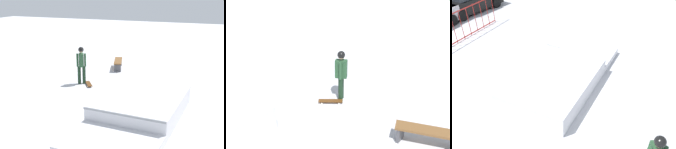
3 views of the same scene
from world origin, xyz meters
The scene contains 3 objects.
skater centered at (-2.08, -3.07, 1.01)m, with size 0.44×0.40×1.73m.
skateboard centered at (-1.95, -2.66, 0.08)m, with size 0.77×0.63×0.09m.
park_bench centered at (-5.22, -2.45, 0.36)m, with size 1.64×0.88×0.48m.
Camera 2 is at (-6.62, 3.26, 4.50)m, focal length 42.16 mm.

